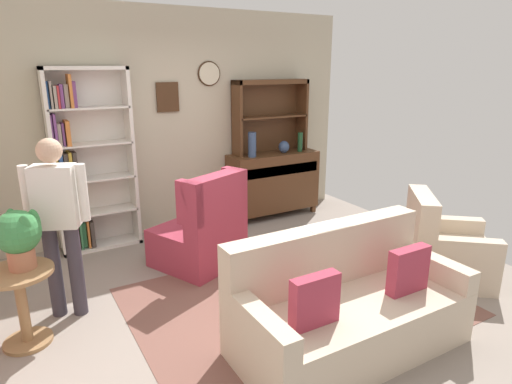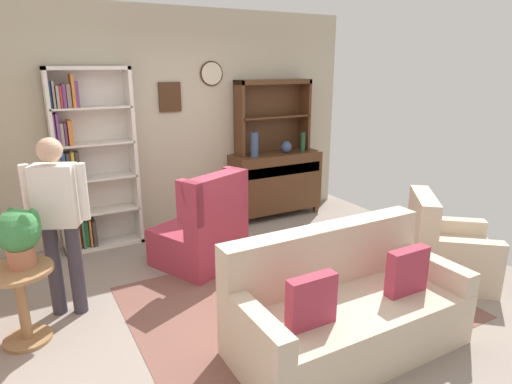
% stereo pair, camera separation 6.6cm
% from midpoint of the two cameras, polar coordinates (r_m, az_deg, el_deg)
% --- Properties ---
extents(ground_plane, '(5.40, 4.60, 0.02)m').
position_cam_midpoint_polar(ground_plane, '(4.32, 0.58, -13.18)').
color(ground_plane, gray).
extents(wall_back, '(5.00, 0.09, 2.80)m').
position_cam_midpoint_polar(wall_back, '(5.75, -10.05, 8.96)').
color(wall_back, '#BCB299').
rests_on(wall_back, ground_plane).
extents(area_rug, '(2.84, 2.17, 0.01)m').
position_cam_midpoint_polar(area_rug, '(4.18, 5.14, -14.07)').
color(area_rug, brown).
rests_on(area_rug, ground_plane).
extents(bookshelf, '(0.90, 0.30, 2.10)m').
position_cam_midpoint_polar(bookshelf, '(5.37, -20.76, 3.43)').
color(bookshelf, silver).
rests_on(bookshelf, ground_plane).
extents(sideboard, '(1.30, 0.45, 0.92)m').
position_cam_midpoint_polar(sideboard, '(6.26, 2.86, 1.40)').
color(sideboard, '#4C2D19').
rests_on(sideboard, ground_plane).
extents(sideboard_hutch, '(1.10, 0.26, 1.00)m').
position_cam_midpoint_polar(sideboard_hutch, '(6.16, 2.45, 11.11)').
color(sideboard_hutch, '#4C2D19').
rests_on(sideboard_hutch, sideboard).
extents(vase_tall, '(0.11, 0.11, 0.33)m').
position_cam_midpoint_polar(vase_tall, '(5.87, 0.10, 6.20)').
color(vase_tall, '#33476B').
rests_on(vase_tall, sideboard).
extents(vase_round, '(0.15, 0.15, 0.17)m').
position_cam_midpoint_polar(vase_round, '(6.16, 4.29, 5.87)').
color(vase_round, '#33476B').
rests_on(vase_round, sideboard).
extents(bottle_wine, '(0.07, 0.07, 0.27)m').
position_cam_midpoint_polar(bottle_wine, '(6.28, 6.41, 6.49)').
color(bottle_wine, '#194223').
rests_on(bottle_wine, sideboard).
extents(couch_floral, '(1.80, 0.85, 0.90)m').
position_cam_midpoint_polar(couch_floral, '(3.53, 11.98, -14.75)').
color(couch_floral, beige).
rests_on(couch_floral, ground_plane).
extents(armchair_floral, '(1.08, 1.08, 0.88)m').
position_cam_midpoint_polar(armchair_floral, '(4.86, 23.84, -7.22)').
color(armchair_floral, beige).
rests_on(armchair_floral, ground_plane).
extents(wingback_chair, '(1.03, 1.04, 1.05)m').
position_cam_midpoint_polar(wingback_chair, '(4.74, -6.47, -5.25)').
color(wingback_chair, '#A33347').
rests_on(wingback_chair, ground_plane).
extents(plant_stand, '(0.52, 0.52, 0.62)m').
position_cam_midpoint_polar(plant_stand, '(3.90, -27.87, -12.04)').
color(plant_stand, '#997047').
rests_on(plant_stand, ground_plane).
extents(potted_plant_large, '(0.33, 0.33, 0.46)m').
position_cam_midpoint_polar(potted_plant_large, '(3.74, -28.12, -4.80)').
color(potted_plant_large, '#AD6B4C').
rests_on(potted_plant_large, plant_stand).
extents(person_reading, '(0.51, 0.32, 1.56)m').
position_cam_midpoint_polar(person_reading, '(3.98, -23.97, -2.80)').
color(person_reading, '#38333D').
rests_on(person_reading, ground_plane).
extents(coffee_table, '(0.80, 0.50, 0.42)m').
position_cam_midpoint_polar(coffee_table, '(4.15, 8.74, -9.01)').
color(coffee_table, '#4C2D19').
rests_on(coffee_table, ground_plane).
extents(book_stack, '(0.19, 0.16, 0.10)m').
position_cam_midpoint_polar(book_stack, '(4.12, 7.79, -7.35)').
color(book_stack, gold).
rests_on(book_stack, coffee_table).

